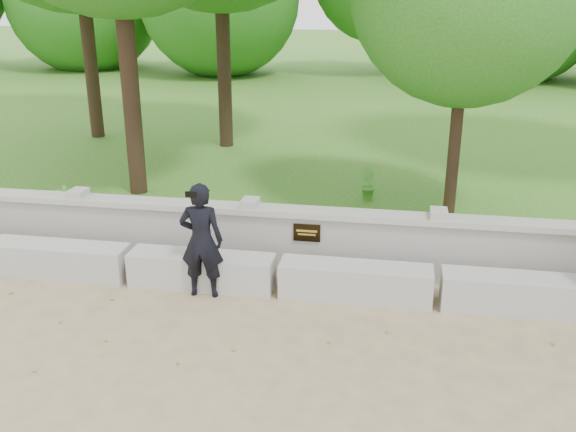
% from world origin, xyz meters
% --- Properties ---
extents(ground, '(80.00, 80.00, 0.00)m').
position_xyz_m(ground, '(0.00, 0.00, 0.00)').
color(ground, tan).
rests_on(ground, ground).
extents(lawn, '(40.00, 22.00, 0.25)m').
position_xyz_m(lawn, '(0.00, 14.00, 0.12)').
color(lawn, '#335F19').
rests_on(lawn, ground).
extents(concrete_bench, '(11.90, 0.45, 0.45)m').
position_xyz_m(concrete_bench, '(0.00, 1.90, 0.22)').
color(concrete_bench, '#AEABA4').
rests_on(concrete_bench, ground).
extents(parapet_wall, '(12.50, 0.35, 0.90)m').
position_xyz_m(parapet_wall, '(0.00, 2.60, 0.46)').
color(parapet_wall, '#A3A19A').
rests_on(parapet_wall, ground).
extents(man_main, '(0.56, 0.51, 1.49)m').
position_xyz_m(man_main, '(-0.91, 1.67, 0.75)').
color(man_main, black).
rests_on(man_main, ground).
extents(shrub_a, '(0.33, 0.29, 0.52)m').
position_xyz_m(shrub_a, '(-3.66, 3.40, 0.51)').
color(shrub_a, '#488E30').
rests_on(shrub_a, lawn).
extents(shrub_b, '(0.37, 0.38, 0.54)m').
position_xyz_m(shrub_b, '(0.96, 5.10, 0.52)').
color(shrub_b, '#488E30').
rests_on(shrub_b, lawn).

